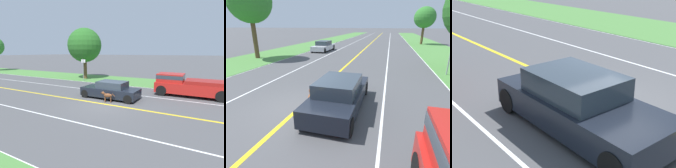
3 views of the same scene
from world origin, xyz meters
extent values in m
plane|color=#4C4C4F|center=(0.00, 0.00, 0.00)|extent=(400.00, 400.00, 0.00)
cube|color=yellow|center=(0.00, 0.00, 0.00)|extent=(0.18, 160.00, 0.01)
cube|color=white|center=(7.00, 0.00, 0.00)|extent=(0.14, 160.00, 0.01)
cube|color=white|center=(-7.00, 0.00, 0.00)|extent=(0.14, 160.00, 0.01)
cube|color=white|center=(3.50, 0.00, 0.00)|extent=(0.10, 160.00, 0.01)
cube|color=white|center=(-3.50, 0.00, 0.00)|extent=(0.10, 160.00, 0.01)
cube|color=#4C843D|center=(10.00, 0.00, 0.01)|extent=(6.00, 160.00, 0.03)
cube|color=black|center=(1.68, 0.49, 0.51)|extent=(1.83, 4.58, 0.65)
cube|color=#2D3842|center=(1.68, 0.31, 1.10)|extent=(1.57, 2.20, 0.53)
cylinder|color=black|center=(2.51, 2.36, 0.32)|extent=(0.22, 0.65, 0.65)
cylinder|color=black|center=(2.51, -1.38, 0.32)|extent=(0.22, 0.65, 0.65)
cylinder|color=black|center=(0.86, 2.36, 0.32)|extent=(0.22, 0.65, 0.65)
cylinder|color=black|center=(0.86, -1.38, 0.32)|extent=(0.22, 0.65, 0.65)
ellipsoid|color=brown|center=(0.51, 0.04, 0.52)|extent=(0.37, 0.64, 0.28)
cylinder|color=brown|center=(0.51, 0.27, 0.19)|extent=(0.07, 0.07, 0.38)
cylinder|color=brown|center=(0.64, -0.14, 0.19)|extent=(0.07, 0.07, 0.38)
cylinder|color=brown|center=(0.38, 0.23, 0.19)|extent=(0.07, 0.07, 0.38)
cylinder|color=brown|center=(0.51, -0.18, 0.19)|extent=(0.07, 0.07, 0.38)
cylinder|color=brown|center=(0.43, 0.29, 0.63)|extent=(0.17, 0.20, 0.16)
sphere|color=brown|center=(0.40, 0.39, 0.69)|extent=(0.26, 0.26, 0.21)
ellipsoid|color=#331E14|center=(0.35, 0.53, 0.68)|extent=(0.12, 0.12, 0.08)
cone|color=#55301C|center=(0.45, 0.40, 0.77)|extent=(0.08, 0.08, 0.09)
cone|color=#55301C|center=(0.35, 0.37, 0.77)|extent=(0.08, 0.08, 0.09)
cylinder|color=brown|center=(0.63, -0.33, 0.57)|extent=(0.11, 0.23, 0.23)
cube|color=red|center=(5.34, -5.10, 0.68)|extent=(2.10, 5.59, 0.83)
cube|color=red|center=(5.34, -3.48, 1.45)|extent=(1.85, 2.11, 0.71)
cube|color=#2D3842|center=(5.34, -3.48, 1.55)|extent=(1.87, 2.14, 0.31)
cube|color=maroon|center=(5.34, -6.27, 1.24)|extent=(2.06, 3.18, 0.29)
cylinder|color=black|center=(6.30, -2.92, 0.44)|extent=(0.22, 0.87, 0.87)
cylinder|color=black|center=(6.30, -7.28, 0.44)|extent=(0.22, 0.87, 0.87)
cylinder|color=black|center=(4.38, -2.92, 0.44)|extent=(0.22, 0.87, 0.87)
cylinder|color=black|center=(4.38, -7.28, 0.44)|extent=(0.22, 0.87, 0.87)
cylinder|color=brown|center=(9.15, 8.47, 1.53)|extent=(0.46, 0.46, 3.05)
sphere|color=#286623|center=(9.15, 8.47, 4.52)|extent=(4.50, 4.50, 4.50)
cylinder|color=gray|center=(7.65, 7.67, 1.38)|extent=(0.08, 0.08, 2.75)
cube|color=white|center=(7.70, 7.67, 2.50)|extent=(0.03, 0.64, 0.40)
camera|label=1|loc=(-10.22, -6.00, 3.62)|focal=28.00mm
camera|label=2|loc=(3.52, -6.16, 3.43)|focal=28.00mm
camera|label=3|loc=(6.07, 5.39, 3.65)|focal=50.00mm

